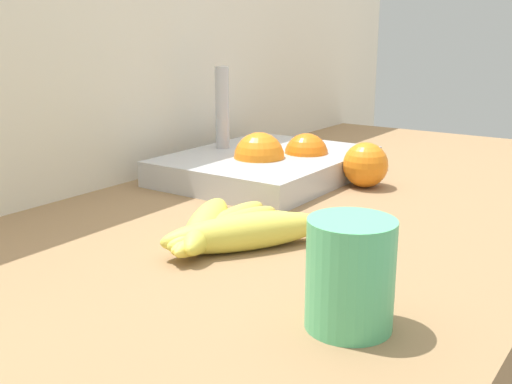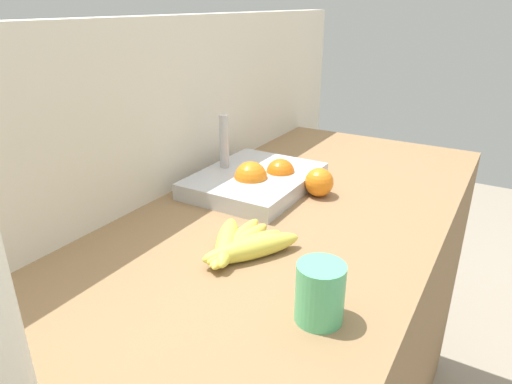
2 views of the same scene
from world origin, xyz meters
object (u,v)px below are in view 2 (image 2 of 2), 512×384
object	(u,v)px
orange_right	(251,178)
orange_center	(319,182)
orange_front	(280,173)
banana_bunch	(241,245)
mug	(320,293)
sink_basin	(254,180)

from	to	relation	value
orange_right	orange_center	bearing A→B (deg)	-65.19
orange_center	orange_front	bearing A→B (deg)	86.62
banana_bunch	orange_front	bearing A→B (deg)	15.50
orange_front	mug	xyz separation A→B (m)	(-0.45, -0.30, 0.01)
mug	orange_right	bearing A→B (deg)	42.87
orange_front	sink_basin	world-z (taller)	sink_basin
banana_bunch	orange_right	bearing A→B (deg)	27.49
mug	sink_basin	bearing A→B (deg)	41.16
orange_center	orange_right	distance (m)	0.17
banana_bunch	orange_center	world-z (taller)	orange_center
orange_right	sink_basin	world-z (taller)	sink_basin
orange_center	orange_front	world-z (taller)	orange_front
sink_basin	mug	bearing A→B (deg)	-138.84
orange_front	mug	bearing A→B (deg)	-146.12
orange_center	mug	world-z (taller)	mug
banana_bunch	sink_basin	xyz separation A→B (m)	(0.30, 0.15, 0.00)
orange_right	orange_front	size ratio (longest dim) A/B	1.11
orange_right	mug	size ratio (longest dim) A/B	0.87
orange_right	sink_basin	bearing A→B (deg)	16.35
orange_center	sink_basin	xyz separation A→B (m)	(-0.04, 0.16, -0.01)
banana_bunch	mug	distance (m)	0.23
orange_right	mug	world-z (taller)	mug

